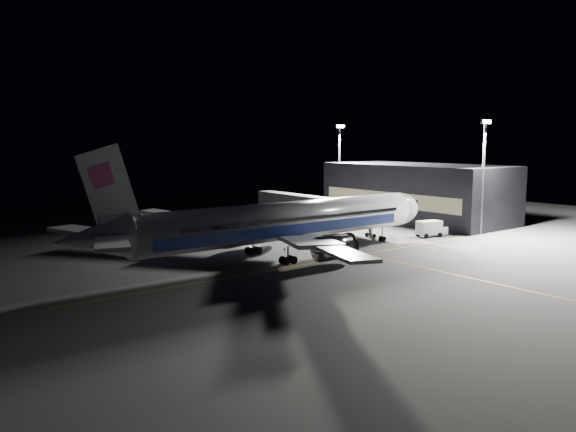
{
  "coord_description": "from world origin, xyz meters",
  "views": [
    {
      "loc": [
        -49.42,
        -64.58,
        16.85
      ],
      "look_at": [
        0.23,
        -0.09,
        6.0
      ],
      "focal_mm": 35.0,
      "sensor_mm": 36.0,
      "label": 1
    }
  ],
  "objects_px": {
    "floodlight_mast_north": "(339,161)",
    "service_truck": "(431,228)",
    "floodlight_mast_south": "(483,166)",
    "safety_cone_b": "(255,240)",
    "safety_cone_c": "(257,238)",
    "jet_bridge": "(320,205)",
    "safety_cone_a": "(285,248)",
    "baggage_tug": "(239,240)",
    "airliner": "(281,222)"
  },
  "relations": [
    {
      "from": "floodlight_mast_north",
      "to": "service_truck",
      "type": "xyz_separation_m",
      "value": [
        -9.13,
        -34.09,
        -10.83
      ]
    },
    {
      "from": "floodlight_mast_south",
      "to": "safety_cone_b",
      "type": "bearing_deg",
      "value": 153.13
    },
    {
      "from": "safety_cone_b",
      "to": "safety_cone_c",
      "type": "height_order",
      "value": "safety_cone_c"
    },
    {
      "from": "service_truck",
      "to": "safety_cone_b",
      "type": "bearing_deg",
      "value": 163.63
    },
    {
      "from": "floodlight_mast_south",
      "to": "jet_bridge",
      "type": "bearing_deg",
      "value": 126.79
    },
    {
      "from": "safety_cone_a",
      "to": "baggage_tug",
      "type": "bearing_deg",
      "value": 110.23
    },
    {
      "from": "airliner",
      "to": "safety_cone_c",
      "type": "height_order",
      "value": "airliner"
    },
    {
      "from": "safety_cone_c",
      "to": "baggage_tug",
      "type": "bearing_deg",
      "value": -159.88
    },
    {
      "from": "service_truck",
      "to": "baggage_tug",
      "type": "relative_size",
      "value": 2.36
    },
    {
      "from": "floodlight_mast_south",
      "to": "safety_cone_c",
      "type": "distance_m",
      "value": 42.61
    },
    {
      "from": "floodlight_mast_south",
      "to": "baggage_tug",
      "type": "relative_size",
      "value": 8.16
    },
    {
      "from": "safety_cone_c",
      "to": "jet_bridge",
      "type": "bearing_deg",
      "value": 12.95
    },
    {
      "from": "floodlight_mast_south",
      "to": "service_truck",
      "type": "height_order",
      "value": "floodlight_mast_south"
    },
    {
      "from": "service_truck",
      "to": "floodlight_mast_north",
      "type": "bearing_deg",
      "value": 86.67
    },
    {
      "from": "service_truck",
      "to": "jet_bridge",
      "type": "bearing_deg",
      "value": 125.41
    },
    {
      "from": "safety_cone_a",
      "to": "safety_cone_c",
      "type": "xyz_separation_m",
      "value": [
        1.65,
        10.0,
        0.08
      ]
    },
    {
      "from": "floodlight_mast_south",
      "to": "safety_cone_a",
      "type": "relative_size",
      "value": 40.49
    },
    {
      "from": "floodlight_mast_north",
      "to": "safety_cone_b",
      "type": "height_order",
      "value": "floodlight_mast_north"
    },
    {
      "from": "airliner",
      "to": "jet_bridge",
      "type": "distance_m",
      "value": 29.31
    },
    {
      "from": "jet_bridge",
      "to": "baggage_tug",
      "type": "bearing_deg",
      "value": -165.5
    },
    {
      "from": "jet_bridge",
      "to": "floodlight_mast_north",
      "type": "xyz_separation_m",
      "value": [
        18.0,
        13.93,
        7.79
      ]
    },
    {
      "from": "airliner",
      "to": "floodlight_mast_north",
      "type": "distance_m",
      "value": 52.56
    },
    {
      "from": "floodlight_mast_north",
      "to": "service_truck",
      "type": "bearing_deg",
      "value": -104.99
    },
    {
      "from": "floodlight_mast_north",
      "to": "airliner",
      "type": "bearing_deg",
      "value": -142.09
    },
    {
      "from": "airliner",
      "to": "floodlight_mast_north",
      "type": "relative_size",
      "value": 2.97
    },
    {
      "from": "floodlight_mast_south",
      "to": "service_truck",
      "type": "relative_size",
      "value": 3.46
    },
    {
      "from": "airliner",
      "to": "safety_cone_a",
      "type": "height_order",
      "value": "airliner"
    },
    {
      "from": "jet_bridge",
      "to": "safety_cone_b",
      "type": "relative_size",
      "value": 65.18
    },
    {
      "from": "jet_bridge",
      "to": "floodlight_mast_north",
      "type": "distance_m",
      "value": 24.06
    },
    {
      "from": "safety_cone_c",
      "to": "floodlight_mast_south",
      "type": "bearing_deg",
      "value": -29.31
    },
    {
      "from": "safety_cone_a",
      "to": "jet_bridge",
      "type": "bearing_deg",
      "value": 36.07
    },
    {
      "from": "jet_bridge",
      "to": "safety_cone_b",
      "type": "xyz_separation_m",
      "value": [
        -19.03,
        -5.31,
        -4.32
      ]
    },
    {
      "from": "baggage_tug",
      "to": "safety_cone_c",
      "type": "distance_m",
      "value": 5.02
    },
    {
      "from": "jet_bridge",
      "to": "safety_cone_a",
      "type": "height_order",
      "value": "jet_bridge"
    },
    {
      "from": "airliner",
      "to": "baggage_tug",
      "type": "xyz_separation_m",
      "value": [
        0.73,
        12.28,
        -4.43
      ]
    },
    {
      "from": "safety_cone_a",
      "to": "safety_cone_c",
      "type": "bearing_deg",
      "value": 80.62
    },
    {
      "from": "service_truck",
      "to": "airliner",
      "type": "bearing_deg",
      "value": -172.11
    },
    {
      "from": "airliner",
      "to": "safety_cone_c",
      "type": "distance_m",
      "value": 15.77
    },
    {
      "from": "jet_bridge",
      "to": "baggage_tug",
      "type": "relative_size",
      "value": 13.56
    },
    {
      "from": "jet_bridge",
      "to": "safety_cone_b",
      "type": "height_order",
      "value": "jet_bridge"
    },
    {
      "from": "floodlight_mast_south",
      "to": "safety_cone_b",
      "type": "relative_size",
      "value": 39.22
    },
    {
      "from": "floodlight_mast_south",
      "to": "baggage_tug",
      "type": "height_order",
      "value": "floodlight_mast_south"
    },
    {
      "from": "service_truck",
      "to": "baggage_tug",
      "type": "xyz_separation_m",
      "value": [
        -31.22,
        14.38,
        -0.81
      ]
    },
    {
      "from": "floodlight_mast_north",
      "to": "service_truck",
      "type": "relative_size",
      "value": 3.46
    },
    {
      "from": "floodlight_mast_north",
      "to": "baggage_tug",
      "type": "relative_size",
      "value": 8.16
    },
    {
      "from": "floodlight_mast_north",
      "to": "baggage_tug",
      "type": "distance_m",
      "value": 46.39
    },
    {
      "from": "safety_cone_b",
      "to": "service_truck",
      "type": "bearing_deg",
      "value": -28.03
    },
    {
      "from": "airliner",
      "to": "baggage_tug",
      "type": "relative_size",
      "value": 24.23
    },
    {
      "from": "airliner",
      "to": "service_truck",
      "type": "relative_size",
      "value": 10.29
    },
    {
      "from": "safety_cone_c",
      "to": "service_truck",
      "type": "bearing_deg",
      "value": -31.28
    }
  ]
}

